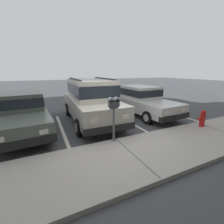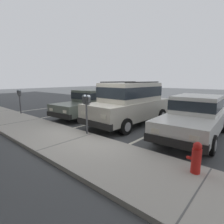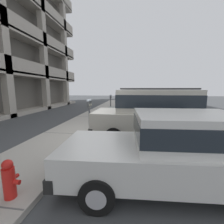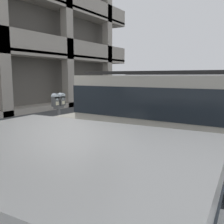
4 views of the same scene
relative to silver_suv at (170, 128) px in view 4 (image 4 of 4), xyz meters
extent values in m
cube|color=#444749|center=(-0.06, 2.30, -1.14)|extent=(80.00, 80.00, 0.10)
cube|color=#ADA89E|center=(-0.06, 3.60, -1.03)|extent=(40.00, 2.20, 0.12)
cube|color=#606060|center=(-0.06, 3.60, -0.97)|extent=(0.03, 2.16, 0.00)
cube|color=#606060|center=(3.94, 3.60, -0.97)|extent=(0.03, 2.16, 0.00)
cube|color=#606060|center=(7.94, 3.60, -0.97)|extent=(0.03, 2.16, 0.00)
cube|color=silver|center=(-1.58, 0.90, -1.08)|extent=(0.12, 4.80, 0.01)
cube|color=silver|center=(1.45, 0.90, -1.08)|extent=(0.12, 4.80, 0.01)
cube|color=silver|center=(4.49, 0.90, -1.08)|extent=(0.12, 4.80, 0.01)
cube|color=silver|center=(7.52, 0.90, -1.08)|extent=(0.12, 4.80, 0.01)
cube|color=beige|center=(0.00, 0.02, -0.36)|extent=(1.96, 4.75, 0.80)
cube|color=beige|center=(0.00, -0.03, 0.46)|extent=(1.69, 2.95, 0.84)
cube|color=#232B33|center=(0.00, -0.03, 0.48)|extent=(1.72, 2.98, 0.46)
cube|color=black|center=(0.06, 2.33, -0.64)|extent=(1.88, 0.21, 0.24)
cube|color=silver|center=(0.63, 2.37, -0.28)|extent=(0.24, 0.04, 0.14)
cube|color=silver|center=(-0.51, 2.40, -0.28)|extent=(0.24, 0.04, 0.14)
cylinder|color=black|center=(0.94, 1.46, -0.76)|extent=(0.22, 0.66, 0.66)
cylinder|color=#B2B2B7|center=(0.94, 1.46, -0.76)|extent=(0.23, 0.37, 0.36)
cylinder|color=black|center=(-0.86, 1.50, -0.76)|extent=(0.22, 0.66, 0.66)
cylinder|color=#B2B2B7|center=(-0.86, 1.50, -0.76)|extent=(0.23, 0.37, 0.36)
cube|color=black|center=(0.69, -0.05, 0.92)|extent=(0.12, 2.62, 0.05)
cube|color=black|center=(-0.69, -0.01, 0.92)|extent=(0.12, 2.62, 0.05)
cube|color=silver|center=(-2.91, -0.22, 0.13)|extent=(1.60, 2.06, 0.64)
cube|color=#232B33|center=(-2.91, -0.22, 0.15)|extent=(1.63, 2.08, 0.35)
cylinder|color=black|center=(-2.17, 1.49, -0.79)|extent=(0.19, 0.61, 0.60)
cylinder|color=#B2B2B7|center=(-2.17, 1.49, -0.79)|extent=(0.20, 0.34, 0.33)
cube|color=#5B665B|center=(2.81, 0.09, -0.49)|extent=(2.05, 4.52, 0.60)
cube|color=#5B665B|center=(2.84, -0.21, 0.13)|extent=(1.65, 2.10, 0.64)
cube|color=#232B33|center=(2.84, -0.21, 0.15)|extent=(1.68, 2.12, 0.35)
cube|color=black|center=(2.64, 2.25, -0.67)|extent=(1.74, 0.30, 0.24)
cube|color=silver|center=(3.16, 2.34, -0.43)|extent=(0.24, 0.05, 0.14)
cube|color=silver|center=(2.11, 2.25, -0.43)|extent=(0.24, 0.05, 0.14)
cylinder|color=black|center=(3.53, 1.52, -0.79)|extent=(0.21, 0.61, 0.60)
cylinder|color=#B2B2B7|center=(3.53, 1.52, -0.79)|extent=(0.21, 0.34, 0.33)
cylinder|color=black|center=(1.87, 1.38, -0.79)|extent=(0.21, 0.61, 0.60)
cylinder|color=#B2B2B7|center=(1.87, 1.38, -0.79)|extent=(0.21, 0.34, 0.33)
cylinder|color=#595B60|center=(0.08, 2.65, -0.42)|extent=(0.07, 0.07, 1.10)
cube|color=#595B60|center=(0.08, 2.65, 0.17)|extent=(0.28, 0.06, 0.06)
cube|color=#424447|center=(-0.02, 2.65, 0.31)|extent=(0.15, 0.11, 0.22)
cylinder|color=#8C99A3|center=(-0.02, 2.65, 0.42)|extent=(0.15, 0.11, 0.15)
cube|color=#B7B293|center=(-0.02, 2.59, 0.27)|extent=(0.08, 0.01, 0.08)
cube|color=#424447|center=(0.18, 2.65, 0.31)|extent=(0.15, 0.11, 0.22)
cylinder|color=#8C99A3|center=(0.18, 2.65, 0.42)|extent=(0.15, 0.11, 0.15)
cube|color=#B7B293|center=(0.18, 2.59, 0.27)|extent=(0.08, 0.01, 0.08)
cylinder|color=#47474C|center=(6.15, 2.63, -0.43)|extent=(0.07, 0.07, 1.07)
cube|color=#47474C|center=(6.15, 2.63, 0.13)|extent=(0.28, 0.06, 0.06)
cube|color=#515459|center=(6.05, 2.63, 0.27)|extent=(0.15, 0.11, 0.22)
cylinder|color=#8C99A3|center=(6.05, 2.63, 0.38)|extent=(0.15, 0.11, 0.15)
cube|color=#B7B293|center=(6.05, 2.57, 0.23)|extent=(0.08, 0.01, 0.08)
cube|color=#515459|center=(6.25, 2.63, 0.27)|extent=(0.15, 0.11, 0.22)
cylinder|color=#8C99A3|center=(6.25, 2.63, 0.38)|extent=(0.15, 0.11, 0.15)
cube|color=#B7B293|center=(6.25, 2.57, 0.23)|extent=(0.08, 0.01, 0.08)
cube|color=#A8A093|center=(7.94, 9.34, 4.91)|extent=(0.60, 0.50, 12.00)
cube|color=#A8A093|center=(12.51, 9.34, 4.91)|extent=(0.60, 0.50, 12.00)
camera|label=1|loc=(2.03, 6.68, 1.25)|focal=24.00mm
camera|label=2|loc=(-4.78, 6.79, 1.03)|focal=28.00mm
camera|label=3|loc=(-5.95, 0.87, 0.92)|focal=24.00mm
camera|label=4|loc=(-4.07, -1.35, 0.87)|focal=40.00mm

